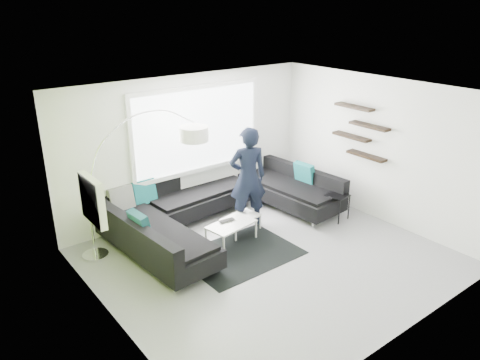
{
  "coord_description": "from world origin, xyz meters",
  "views": [
    {
      "loc": [
        -4.64,
        -5.16,
        4.14
      ],
      "look_at": [
        0.05,
        0.9,
        1.14
      ],
      "focal_mm": 35.0,
      "sensor_mm": 36.0,
      "label": 1
    }
  ],
  "objects_px": {
    "sectional_sofa": "(227,207)",
    "arc_lamp": "(87,192)",
    "side_table": "(337,207)",
    "coffee_table": "(236,228)",
    "laptop": "(228,222)",
    "person": "(248,177)"
  },
  "relations": [
    {
      "from": "coffee_table",
      "to": "arc_lamp",
      "type": "xyz_separation_m",
      "value": [
        -2.34,
        0.91,
        1.02
      ]
    },
    {
      "from": "coffee_table",
      "to": "laptop",
      "type": "xyz_separation_m",
      "value": [
        -0.2,
        -0.02,
        0.2
      ]
    },
    {
      "from": "coffee_table",
      "to": "side_table",
      "type": "height_order",
      "value": "side_table"
    },
    {
      "from": "sectional_sofa",
      "to": "person",
      "type": "xyz_separation_m",
      "value": [
        0.38,
        -0.18,
        0.58
      ]
    },
    {
      "from": "side_table",
      "to": "laptop",
      "type": "xyz_separation_m",
      "value": [
        -2.23,
        0.61,
        0.12
      ]
    },
    {
      "from": "coffee_table",
      "to": "laptop",
      "type": "bearing_deg",
      "value": 176.51
    },
    {
      "from": "coffee_table",
      "to": "person",
      "type": "xyz_separation_m",
      "value": [
        0.49,
        0.28,
        0.79
      ]
    },
    {
      "from": "arc_lamp",
      "to": "sectional_sofa",
      "type": "bearing_deg",
      "value": -1.3
    },
    {
      "from": "sectional_sofa",
      "to": "arc_lamp",
      "type": "bearing_deg",
      "value": 165.13
    },
    {
      "from": "sectional_sofa",
      "to": "arc_lamp",
      "type": "height_order",
      "value": "arc_lamp"
    },
    {
      "from": "coffee_table",
      "to": "sectional_sofa",
      "type": "bearing_deg",
      "value": 66.95
    },
    {
      "from": "arc_lamp",
      "to": "laptop",
      "type": "relative_size",
      "value": 7.6
    },
    {
      "from": "coffee_table",
      "to": "side_table",
      "type": "distance_m",
      "value": 2.13
    },
    {
      "from": "sectional_sofa",
      "to": "coffee_table",
      "type": "xyz_separation_m",
      "value": [
        -0.12,
        -0.46,
        -0.22
      ]
    },
    {
      "from": "sectional_sofa",
      "to": "laptop",
      "type": "distance_m",
      "value": 0.57
    },
    {
      "from": "sectional_sofa",
      "to": "arc_lamp",
      "type": "relative_size",
      "value": 1.83
    },
    {
      "from": "arc_lamp",
      "to": "coffee_table",
      "type": "bearing_deg",
      "value": -12.14
    },
    {
      "from": "side_table",
      "to": "coffee_table",
      "type": "bearing_deg",
      "value": 162.87
    },
    {
      "from": "arc_lamp",
      "to": "laptop",
      "type": "distance_m",
      "value": 2.47
    },
    {
      "from": "laptop",
      "to": "arc_lamp",
      "type": "bearing_deg",
      "value": 161.83
    },
    {
      "from": "coffee_table",
      "to": "side_table",
      "type": "bearing_deg",
      "value": -26.04
    },
    {
      "from": "sectional_sofa",
      "to": "side_table",
      "type": "bearing_deg",
      "value": -33.95
    }
  ]
}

